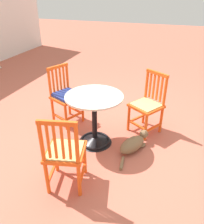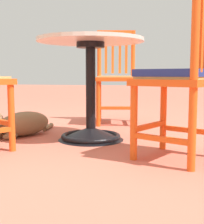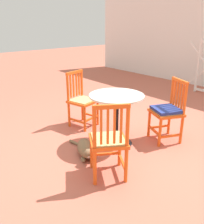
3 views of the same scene
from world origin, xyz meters
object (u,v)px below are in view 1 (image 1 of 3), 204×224
object	(u,v)px
orange_chair_by_planter	(147,105)
orange_chair_at_corner	(66,96)
tabby_cat	(134,143)
orange_chair_near_fence	(65,153)
cafe_table	(95,125)

from	to	relation	value
orange_chair_by_planter	orange_chair_at_corner	world-z (taller)	same
tabby_cat	orange_chair_near_fence	bearing A→B (deg)	146.12
orange_chair_by_planter	tabby_cat	distance (m)	0.63
cafe_table	orange_chair_at_corner	size ratio (longest dim) A/B	0.83
tabby_cat	orange_chair_by_planter	bearing A→B (deg)	-7.31
cafe_table	tabby_cat	bearing A→B (deg)	-88.38
cafe_table	tabby_cat	xyz separation A→B (m)	(0.02, -0.56, -0.19)
cafe_table	tabby_cat	size ratio (longest dim) A/B	1.05
orange_chair_at_corner	orange_chair_near_fence	world-z (taller)	same
orange_chair_by_planter	orange_chair_near_fence	size ratio (longest dim) A/B	1.00
orange_chair_at_corner	tabby_cat	bearing A→B (deg)	-108.20
orange_chair_near_fence	cafe_table	bearing A→B (deg)	-1.12
cafe_table	orange_chair_at_corner	world-z (taller)	orange_chair_at_corner
orange_chair_at_corner	orange_chair_near_fence	xyz separation A→B (m)	(-1.25, -0.62, -0.01)
cafe_table	orange_chair_near_fence	xyz separation A→B (m)	(-0.84, 0.02, 0.15)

